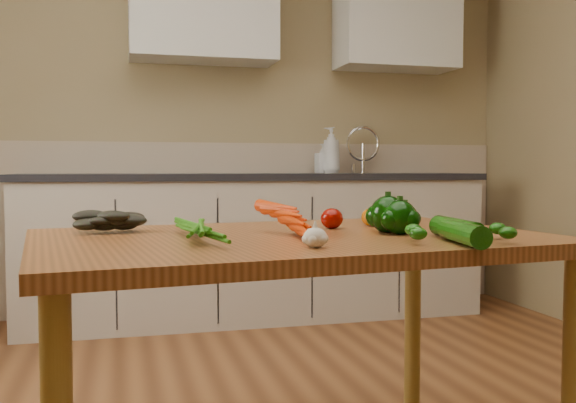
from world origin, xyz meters
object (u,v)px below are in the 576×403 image
Objects in this scene: carrot_bunch at (261,224)px; leafy_greens at (111,215)px; soap_bottle_a at (331,150)px; zucchini_a at (456,229)px; soap_bottle_c at (329,160)px; zucchini_b at (463,233)px; tomato_c at (401,216)px; table at (293,264)px; pepper_b at (405,217)px; tomato_a at (332,219)px; garlic_bulb at (315,238)px; soap_bottle_b at (323,158)px; pepper_c at (400,218)px; tomato_b at (371,217)px; pepper_a at (388,214)px.

leafy_greens reaches higher than carrot_bunch.
soap_bottle_a is 1.31× the size of zucchini_a.
zucchini_b is at bearing -18.61° from soap_bottle_c.
carrot_bunch is 0.56m from tomato_c.
soap_bottle_a is 2.58m from zucchini_a.
carrot_bunch is at bearing 145.04° from zucchini_b.
soap_bottle_c is 0.65× the size of carrot_bunch.
table is 0.38m from pepper_b.
zucchini_b is (-0.54, -2.67, -0.21)m from soap_bottle_c.
tomato_a is at bearing -5.48° from leafy_greens.
table is at bearing -22.19° from leafy_greens.
garlic_bulb is 0.67m from tomato_c.
carrot_bunch is 0.30m from tomato_a.
table is 0.24m from tomato_a.
soap_bottle_b is at bearing 79.81° from zucchini_a.
pepper_c is 0.26m from tomato_b.
table is 0.32m from garlic_bulb.
soap_bottle_c is at bearing 77.10° from pepper_b.
carrot_bunch is 1.30× the size of leafy_greens.
tomato_a is 0.30× the size of zucchini_a.
tomato_b is at bearing 81.51° from pepper_a.
pepper_a is at bearing -8.72° from table.
soap_bottle_c is (0.05, 0.01, -0.01)m from soap_bottle_b.
carrot_bunch is 0.46m from pepper_b.
tomato_b is (0.34, 0.49, 0.01)m from garlic_bulb.
pepper_c is 0.24m from tomato_a.
pepper_c is at bearing -13.57° from carrot_bunch.
soap_bottle_b is 2.30m from tomato_a.
soap_bottle_c reaches higher than pepper_c.
pepper_c is at bearing -78.30° from pepper_a.
soap_bottle_a reaches higher than tomato_c.
soap_bottle_b is at bearing 71.83° from garlic_bulb.
tomato_a reaches higher than tomato_b.
leafy_greens is at bearing 147.77° from zucchini_b.
leafy_greens is 3.53× the size of garlic_bulb.
leafy_greens is (-1.33, -2.13, -0.20)m from soap_bottle_b.
soap_bottle_a is 5.34× the size of garlic_bulb.
carrot_bunch is at bearing -178.67° from pepper_a.
soap_bottle_c is 2.24m from tomato_b.
tomato_c reaches higher than zucchini_a.
pepper_c reaches higher than table.
pepper_a is 1.11× the size of pepper_c.
zucchini_b reaches higher than garlic_bulb.
soap_bottle_c is 2.68× the size of tomato_b.
zucchini_b is (0.37, -0.03, 0.00)m from garlic_bulb.
tomato_b is at bearing 42.04° from soap_bottle_a.
table is at bearing -173.59° from pepper_b.
tomato_c is (-0.46, -2.14, -0.21)m from soap_bottle_c.
tomato_a is at bearing 34.39° from table.
tomato_c is 0.29× the size of zucchini_b.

